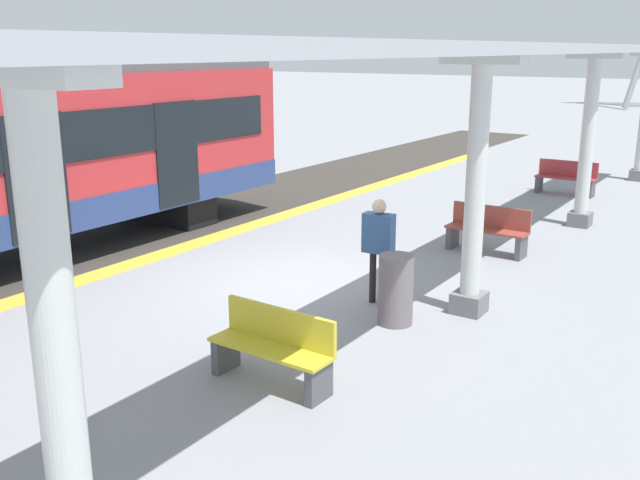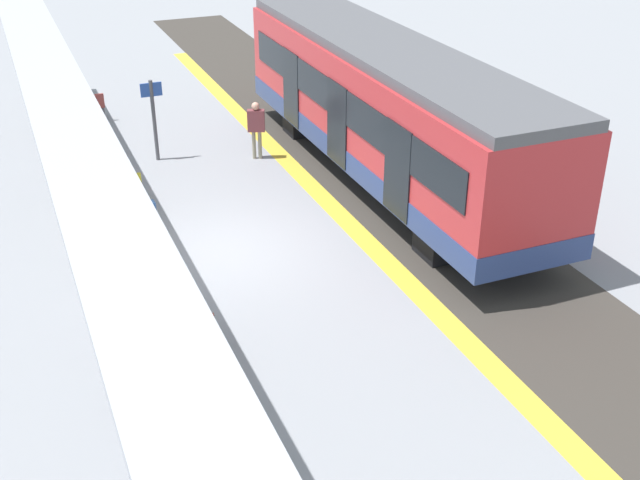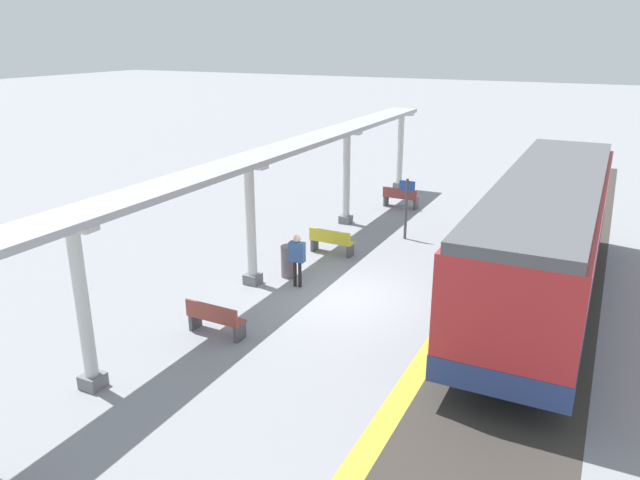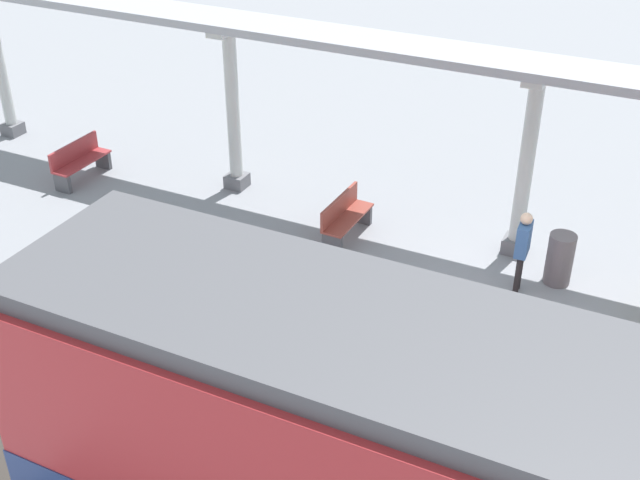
% 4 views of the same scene
% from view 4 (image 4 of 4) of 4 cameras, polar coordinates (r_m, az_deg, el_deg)
% --- Properties ---
extents(ground_plane, '(176.00, 176.00, 0.00)m').
position_cam_4_polar(ground_plane, '(13.84, 11.31, -6.56)').
color(ground_plane, gray).
extents(tactile_edge_strip, '(0.49, 32.59, 0.01)m').
position_cam_4_polar(tactile_edge_strip, '(11.62, 6.96, -14.86)').
color(tactile_edge_strip, gold).
rests_on(tactile_edge_strip, ground).
extents(canopy_pillar_third, '(1.10, 0.44, 3.59)m').
position_cam_4_polar(canopy_pillar_third, '(15.33, 14.13, 5.01)').
color(canopy_pillar_third, slate).
rests_on(canopy_pillar_third, ground).
extents(canopy_pillar_fourth, '(1.10, 0.44, 3.59)m').
position_cam_4_polar(canopy_pillar_fourth, '(17.46, -6.08, 9.02)').
color(canopy_pillar_fourth, slate).
rests_on(canopy_pillar_fourth, ground).
extents(canopy_beam, '(1.20, 26.50, 0.16)m').
position_cam_4_polar(canopy_beam, '(14.63, 15.60, 11.39)').
color(canopy_beam, '#A8AAB2').
rests_on(canopy_beam, canopy_pillar_nearest).
extents(bench_far_end, '(1.51, 0.46, 0.86)m').
position_cam_4_polar(bench_far_end, '(19.04, -16.39, 5.30)').
color(bench_far_end, '#9D3135').
rests_on(bench_far_end, ground).
extents(bench_extra_slot, '(1.51, 0.48, 0.86)m').
position_cam_4_polar(bench_extra_slot, '(16.02, 1.73, 1.60)').
color(bench_extra_slot, brown).
rests_on(bench_extra_slot, ground).
extents(trash_bin, '(0.48, 0.48, 0.98)m').
position_cam_4_polar(trash_bin, '(15.23, 16.33, -1.27)').
color(trash_bin, slate).
rests_on(trash_bin, ground).
extents(passenger_by_the_benches, '(0.47, 0.23, 1.58)m').
position_cam_4_polar(passenger_by_the_benches, '(14.54, 13.93, -0.22)').
color(passenger_by_the_benches, black).
rests_on(passenger_by_the_benches, ground).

